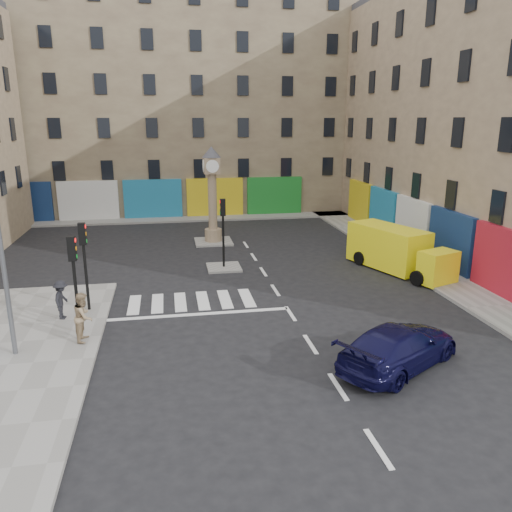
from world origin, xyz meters
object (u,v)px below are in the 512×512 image
object	(u,v)px
navy_sedan	(399,346)
pedestrian_tan	(84,317)
yellow_van	(396,250)
clock_pillar	(212,189)
pedestrian_dark	(62,300)
traffic_light_island	(223,222)
traffic_light_left_far	(84,253)
traffic_light_left_near	(74,269)

from	to	relation	value
navy_sedan	pedestrian_tan	size ratio (longest dim) A/B	2.75
navy_sedan	yellow_van	xyz separation A→B (m)	(4.66, 10.12, 0.41)
yellow_van	pedestrian_tan	bearing A→B (deg)	-176.37
clock_pillar	pedestrian_dark	xyz separation A→B (m)	(-7.18, -12.23, -2.61)
traffic_light_island	pedestrian_tan	world-z (taller)	traffic_light_island
traffic_light_left_far	clock_pillar	xyz separation A→B (m)	(6.30, 11.40, 0.93)
traffic_light_left_far	yellow_van	size ratio (longest dim) A/B	0.57
yellow_van	navy_sedan	bearing A→B (deg)	-134.55
pedestrian_tan	navy_sedan	bearing A→B (deg)	-102.89
traffic_light_left_near	pedestrian_dark	xyz separation A→B (m)	(-0.88, 1.57, -1.68)
clock_pillar	navy_sedan	xyz separation A→B (m)	(4.36, -18.09, -2.83)
traffic_light_left_far	navy_sedan	distance (m)	12.73
pedestrian_tan	traffic_light_left_far	bearing A→B (deg)	11.84
traffic_light_left_near	traffic_light_left_far	distance (m)	2.40
clock_pillar	yellow_van	size ratio (longest dim) A/B	0.94
traffic_light_left_far	clock_pillar	distance (m)	13.05
traffic_light_island	clock_pillar	world-z (taller)	clock_pillar
traffic_light_left_far	clock_pillar	size ratio (longest dim) A/B	0.61
clock_pillar	traffic_light_left_far	bearing A→B (deg)	-118.94
yellow_van	traffic_light_left_far	bearing A→B (deg)	172.77
navy_sedan	clock_pillar	bearing A→B (deg)	-18.57
traffic_light_left_far	pedestrian_tan	size ratio (longest dim) A/B	2.06
clock_pillar	pedestrian_tan	distance (m)	15.88
traffic_light_left_near	traffic_light_island	size ratio (longest dim) A/B	1.00
traffic_light_left_far	yellow_van	bearing A→B (deg)	12.61
traffic_light_island	clock_pillar	xyz separation A→B (m)	(0.00, 6.00, 0.96)
traffic_light_left_far	traffic_light_island	bearing A→B (deg)	40.60
traffic_light_left_near	clock_pillar	world-z (taller)	clock_pillar
clock_pillar	navy_sedan	world-z (taller)	clock_pillar
traffic_light_island	navy_sedan	size ratio (longest dim) A/B	0.75
navy_sedan	pedestrian_dark	world-z (taller)	pedestrian_dark
traffic_light_left_near	traffic_light_island	distance (m)	10.03
clock_pillar	yellow_van	xyz separation A→B (m)	(9.02, -7.97, -2.42)
traffic_light_island	pedestrian_tan	bearing A→B (deg)	-125.24
yellow_van	pedestrian_tan	size ratio (longest dim) A/B	3.63
traffic_light_left_near	pedestrian_dark	size ratio (longest dim) A/B	2.33
pedestrian_tan	pedestrian_dark	bearing A→B (deg)	33.88
pedestrian_tan	yellow_van	bearing A→B (deg)	-60.25
traffic_light_left_near	pedestrian_dark	bearing A→B (deg)	119.33
navy_sedan	traffic_light_left_near	bearing A→B (deg)	35.92
pedestrian_tan	pedestrian_dark	world-z (taller)	pedestrian_tan
pedestrian_tan	traffic_light_island	bearing A→B (deg)	-28.95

